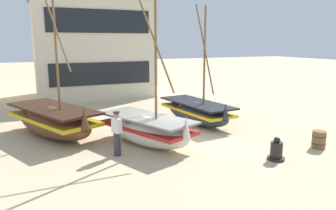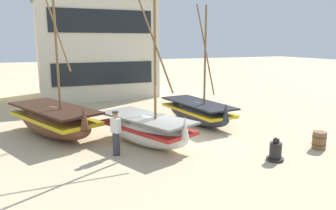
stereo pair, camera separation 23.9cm
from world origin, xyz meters
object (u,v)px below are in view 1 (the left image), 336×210
Objects in this scene: fisherman_by_hull at (117,134)px; fishing_boat_far_right at (197,111)px; wooden_barrel at (319,140)px; harbor_building_main at (93,47)px; fishing_boat_near_left at (147,129)px; capstan_winch at (276,151)px; fishing_boat_centre_large at (54,120)px.

fishing_boat_far_right is at bearing 31.07° from fisherman_by_hull.
wooden_barrel is 17.89m from harbor_building_main.
fishing_boat_far_right is 8.58× the size of wooden_barrel.
fishing_boat_near_left is at bearing 152.35° from wooden_barrel.
fisherman_by_hull reaches higher than capstan_winch.
harbor_building_main is (0.54, 13.45, 3.08)m from fishing_boat_near_left.
wooden_barrel is (9.53, -5.97, -0.39)m from fishing_boat_centre_large.
wooden_barrel is (6.11, -3.20, -0.32)m from fishing_boat_near_left.
fishing_boat_centre_large is 7.02m from fishing_boat_far_right.
fishing_boat_far_right is (3.59, 2.29, -0.04)m from fishing_boat_near_left.
fishing_boat_centre_large is at bearing 138.19° from capstan_winch.
fisherman_by_hull is (-5.07, -3.05, 0.20)m from fishing_boat_far_right.
fishing_boat_far_right reaches higher than capstan_winch.
harbor_building_main is (-5.58, 16.66, 3.39)m from wooden_barrel.
capstan_winch is at bearing -44.19° from fishing_boat_near_left.
wooden_barrel is (2.48, 0.33, 0.02)m from capstan_winch.
fishing_boat_near_left reaches higher than fisherman_by_hull.
wooden_barrel is at bearing -71.49° from harbor_building_main.
fishing_boat_near_left is 6.91m from wooden_barrel.
fishing_boat_centre_large is at bearing 140.93° from fishing_boat_near_left.
fishing_boat_near_left is at bearing 135.81° from capstan_winch.
capstan_winch is at bearing -79.67° from harbor_building_main.
harbor_building_main is at bearing 108.51° from wooden_barrel.
capstan_winch reaches higher than wooden_barrel.
capstan_winch is at bearing -28.47° from fisherman_by_hull.
fishing_boat_near_left is at bearing -147.43° from fishing_boat_far_right.
capstan_winch is (5.11, -2.77, -0.50)m from fisherman_by_hull.
fishing_boat_far_right is 7.03× the size of capstan_winch.
harbor_building_main is at bearing 100.33° from capstan_winch.
fishing_boat_near_left is at bearing -92.28° from harbor_building_main.
capstan_winch is at bearing -89.55° from fishing_boat_far_right.
wooden_barrel is at bearing -17.84° from fisherman_by_hull.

